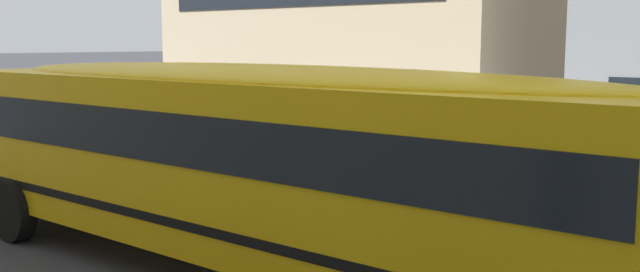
% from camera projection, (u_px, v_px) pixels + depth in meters
% --- Properties ---
extents(ground_plane, '(400.00, 400.00, 0.00)m').
position_uv_depth(ground_plane, '(260.00, 227.00, 12.92)').
color(ground_plane, '#38383D').
extents(sidewalk_far, '(120.00, 3.00, 0.01)m').
position_uv_depth(sidewalk_far, '(466.00, 166.00, 19.23)').
color(sidewalk_far, gray).
rests_on(sidewalk_far, ground_plane).
extents(lane_centreline, '(110.00, 0.16, 0.01)m').
position_uv_depth(lane_centreline, '(260.00, 226.00, 12.91)').
color(lane_centreline, silver).
rests_on(lane_centreline, ground_plane).
extents(school_bus, '(13.67, 3.31, 3.05)m').
position_uv_depth(school_bus, '(242.00, 150.00, 10.17)').
color(school_bus, yellow).
rests_on(school_bus, ground_plane).
extents(parked_car_grey_near_corner, '(3.93, 1.94, 1.64)m').
position_uv_depth(parked_car_grey_near_corner, '(159.00, 120.00, 22.99)').
color(parked_car_grey_near_corner, gray).
rests_on(parked_car_grey_near_corner, ground_plane).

